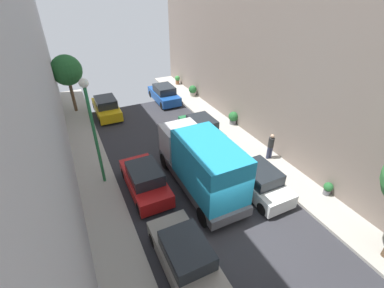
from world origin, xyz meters
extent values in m
plane|color=#2D2D33|center=(0.00, 0.00, 0.00)|extent=(32.00, 32.00, 0.00)
cube|color=#A8A399|center=(-5.00, 0.00, 0.07)|extent=(2.00, 44.00, 0.15)
cube|color=#A8A399|center=(5.00, 0.00, 0.07)|extent=(2.00, 44.00, 0.15)
cube|color=gray|center=(-2.70, -0.87, 0.55)|extent=(1.76, 4.20, 0.76)
cube|color=#1E2328|center=(-2.70, -1.02, 1.25)|extent=(1.56, 2.10, 0.64)
cylinder|color=black|center=(-3.48, 0.68, 0.32)|extent=(0.22, 0.64, 0.64)
cylinder|color=black|center=(-1.92, 0.68, 0.32)|extent=(0.22, 0.64, 0.64)
cylinder|color=black|center=(-1.92, -2.42, 0.32)|extent=(0.22, 0.64, 0.64)
cube|color=red|center=(-2.70, 4.30, 0.55)|extent=(1.76, 4.20, 0.76)
cube|color=#1E2328|center=(-2.70, 4.15, 1.25)|extent=(1.56, 2.10, 0.64)
cylinder|color=black|center=(-3.48, 5.85, 0.32)|extent=(0.22, 0.64, 0.64)
cylinder|color=black|center=(-1.92, 5.85, 0.32)|extent=(0.22, 0.64, 0.64)
cylinder|color=black|center=(-3.48, 2.75, 0.32)|extent=(0.22, 0.64, 0.64)
cylinder|color=black|center=(-1.92, 2.75, 0.32)|extent=(0.22, 0.64, 0.64)
cube|color=gold|center=(-2.70, 14.87, 0.55)|extent=(1.76, 4.20, 0.76)
cube|color=#1E2328|center=(-2.70, 14.72, 1.25)|extent=(1.56, 2.10, 0.64)
cylinder|color=black|center=(-3.48, 16.42, 0.32)|extent=(0.22, 0.64, 0.64)
cylinder|color=black|center=(-1.92, 16.42, 0.32)|extent=(0.22, 0.64, 0.64)
cylinder|color=black|center=(-3.48, 13.32, 0.32)|extent=(0.22, 0.64, 0.64)
cylinder|color=black|center=(-1.92, 13.32, 0.32)|extent=(0.22, 0.64, 0.64)
cube|color=white|center=(2.70, 1.66, 0.55)|extent=(1.76, 4.20, 0.76)
cube|color=#1E2328|center=(2.70, 1.51, 1.25)|extent=(1.56, 2.10, 0.64)
cylinder|color=black|center=(1.92, 3.21, 0.32)|extent=(0.22, 0.64, 0.64)
cylinder|color=black|center=(3.48, 3.21, 0.32)|extent=(0.22, 0.64, 0.64)
cylinder|color=black|center=(1.92, 0.11, 0.32)|extent=(0.22, 0.64, 0.64)
cylinder|color=black|center=(3.48, 0.11, 0.32)|extent=(0.22, 0.64, 0.64)
cube|color=#1E6638|center=(2.70, 8.12, 0.55)|extent=(1.76, 4.20, 0.76)
cube|color=#1E2328|center=(2.70, 7.97, 1.25)|extent=(1.56, 2.10, 0.64)
cylinder|color=black|center=(1.92, 9.67, 0.32)|extent=(0.22, 0.64, 0.64)
cylinder|color=black|center=(3.48, 9.67, 0.32)|extent=(0.22, 0.64, 0.64)
cylinder|color=black|center=(1.92, 6.57, 0.32)|extent=(0.22, 0.64, 0.64)
cylinder|color=black|center=(3.48, 6.57, 0.32)|extent=(0.22, 0.64, 0.64)
cube|color=#194799|center=(2.70, 15.55, 0.55)|extent=(1.76, 4.20, 0.76)
cube|color=#1E2328|center=(2.70, 15.40, 1.25)|extent=(1.56, 2.10, 0.64)
cylinder|color=black|center=(1.92, 17.10, 0.32)|extent=(0.22, 0.64, 0.64)
cylinder|color=black|center=(3.48, 17.10, 0.32)|extent=(0.22, 0.64, 0.64)
cylinder|color=black|center=(1.92, 14.00, 0.32)|extent=(0.22, 0.64, 0.64)
cylinder|color=black|center=(3.48, 14.00, 0.32)|extent=(0.22, 0.64, 0.64)
cube|color=#4C4C51|center=(0.00, 3.18, 0.73)|extent=(2.20, 6.60, 0.50)
cube|color=#B7B7BC|center=(0.00, 5.58, 1.83)|extent=(2.10, 1.80, 1.70)
cube|color=#1E8CB7|center=(0.00, 2.18, 2.18)|extent=(2.24, 4.20, 2.40)
cylinder|color=black|center=(-0.98, 5.78, 0.48)|extent=(0.30, 0.96, 0.96)
cylinder|color=black|center=(0.98, 5.78, 0.48)|extent=(0.30, 0.96, 0.96)
cylinder|color=black|center=(-0.98, 0.78, 0.48)|extent=(0.30, 0.96, 0.96)
cylinder|color=black|center=(0.98, 0.78, 0.48)|extent=(0.30, 0.96, 0.96)
cylinder|color=#2D334C|center=(5.12, 3.64, 0.56)|extent=(0.18, 0.18, 0.82)
cylinder|color=#2D334C|center=(5.34, 3.64, 0.56)|extent=(0.18, 0.18, 0.82)
cylinder|color=#262626|center=(5.23, 3.64, 1.29)|extent=(0.36, 0.36, 0.64)
sphere|color=tan|center=(5.23, 3.64, 1.75)|extent=(0.24, 0.24, 0.24)
cylinder|color=brown|center=(-5.01, 16.63, 1.45)|extent=(0.26, 0.26, 2.60)
sphere|color=#23602D|center=(-5.01, 16.63, 3.66)|extent=(2.42, 2.42, 2.42)
cylinder|color=slate|center=(5.75, -0.39, 0.31)|extent=(0.35, 0.35, 0.31)
sphere|color=#23602D|center=(5.75, -0.39, 0.65)|extent=(0.48, 0.48, 0.48)
cylinder|color=brown|center=(5.57, 19.05, 0.37)|extent=(0.40, 0.40, 0.43)
sphere|color=#38843D|center=(5.57, 19.05, 0.80)|extent=(0.53, 0.53, 0.53)
cylinder|color=#B2A899|center=(5.55, 15.28, 0.33)|extent=(0.52, 0.52, 0.36)
sphere|color=#23602D|center=(5.55, 15.28, 0.81)|extent=(0.75, 0.75, 0.75)
cylinder|color=slate|center=(5.79, 8.62, 0.32)|extent=(0.51, 0.51, 0.33)
sphere|color=#23602D|center=(5.79, 8.62, 0.78)|extent=(0.75, 0.75, 0.75)
cylinder|color=#26723F|center=(-4.60, 5.90, 2.89)|extent=(0.16, 0.16, 5.48)
sphere|color=white|center=(-4.60, 5.90, 5.85)|extent=(0.44, 0.44, 0.44)
camera|label=1|loc=(-5.38, -6.96, 9.94)|focal=25.25mm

